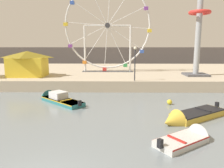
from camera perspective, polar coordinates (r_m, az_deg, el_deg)
quay_promenade at (r=34.71m, az=-3.66°, el=2.72°), size 110.00×22.21×1.22m
distant_town_skyline at (r=59.27m, az=-1.79°, el=7.36°), size 140.00×3.00×4.40m
motorboat_pale_grey at (r=12.83m, az=19.65°, el=-12.92°), size 3.75×3.16×1.27m
motorboat_mustard_yellow at (r=16.00m, az=19.12°, el=-8.00°), size 5.33×4.21×1.41m
motorboat_teal_painted at (r=20.90m, az=-14.57°, el=-3.55°), size 5.31×5.03×1.45m
ferris_wheel_white_frame at (r=32.01m, az=-1.17°, el=14.54°), size 12.39×1.20×12.58m
drop_tower_steel_tower at (r=29.81m, az=21.48°, el=12.74°), size 2.80×2.80×11.72m
carnival_booth_yellow_awning at (r=29.19m, az=-21.02°, el=5.05°), size 4.82×3.67×3.11m
promenade_lamp_near at (r=23.85m, az=5.97°, el=6.63°), size 0.32×0.32×3.68m
mooring_buoy_orange at (r=19.69m, az=14.67°, el=-4.52°), size 0.44×0.44×0.44m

